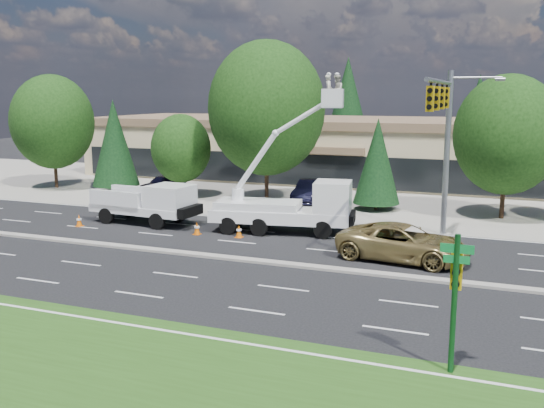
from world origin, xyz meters
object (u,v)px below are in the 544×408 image
at_px(signal_mast, 445,127).
at_px(bucket_truck, 295,200).
at_px(minivan, 403,243).
at_px(utility_pickup, 149,207).
at_px(street_sign_pole, 455,288).

distance_m(signal_mast, bucket_truck, 8.89).
distance_m(signal_mast, minivan, 6.82).
height_order(utility_pickup, minivan, utility_pickup).
xyz_separation_m(signal_mast, utility_pickup, (-16.86, -1.55, -5.05)).
bearing_deg(signal_mast, minivan, -106.12).
distance_m(street_sign_pole, bucket_truck, 17.72).
bearing_deg(signal_mast, bucket_truck, -174.91).
xyz_separation_m(utility_pickup, bucket_truck, (9.02, 0.85, 0.91)).
xyz_separation_m(street_sign_pole, minivan, (-3.20, 11.20, -1.59)).
bearing_deg(street_sign_pole, minivan, 105.93).
distance_m(signal_mast, street_sign_pole, 15.99).
xyz_separation_m(street_sign_pole, utility_pickup, (-18.83, 13.90, -1.43)).
relative_size(utility_pickup, minivan, 1.06).
bearing_deg(signal_mast, utility_pickup, -174.75).
bearing_deg(minivan, bucket_truck, 69.27).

